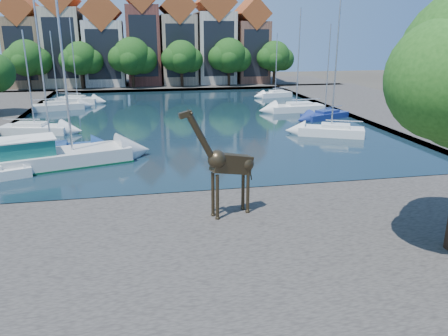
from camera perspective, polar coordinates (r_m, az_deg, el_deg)
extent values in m
plane|color=#38332B|center=(25.69, 1.38, -3.70)|extent=(160.00, 160.00, 0.00)
cube|color=black|center=(48.57, -4.69, 6.38)|extent=(38.00, 50.00, 0.08)
cube|color=#4A4540|center=(19.40, 5.86, -10.29)|extent=(50.00, 14.00, 0.50)
cube|color=#4A4540|center=(80.09, -7.32, 10.77)|extent=(60.00, 16.00, 0.50)
cube|color=#4A4540|center=(56.91, 21.39, 7.08)|extent=(14.00, 52.00, 0.50)
cube|color=#836647|center=(81.46, -24.32, 13.60)|extent=(5.39, 9.00, 11.00)
cube|color=#A95021|center=(81.47, -24.93, 18.28)|extent=(5.44, 9.18, 5.44)
cube|color=black|center=(77.09, -25.05, 13.38)|extent=(4.40, 0.05, 8.25)
cube|color=#B5A88B|center=(80.33, -20.10, 14.57)|extent=(5.88, 9.00, 12.50)
cube|color=black|center=(75.90, -20.60, 14.41)|extent=(4.80, 0.05, 9.38)
cube|color=beige|center=(79.67, -15.27, 14.25)|extent=(6.37, 9.00, 10.50)
cube|color=#A95021|center=(79.66, -15.67, 19.04)|extent=(6.43, 9.18, 6.43)
cube|color=black|center=(75.20, -15.49, 14.09)|extent=(5.20, 0.05, 7.88)
cube|color=brown|center=(79.45, -10.50, 15.46)|extent=(5.39, 9.00, 13.00)
cube|color=black|center=(74.98, -10.44, 15.37)|extent=(4.40, 0.05, 9.75)
cube|color=tan|center=(79.79, -6.01, 15.11)|extent=(5.88, 9.00, 11.50)
cube|color=#A95021|center=(79.84, -6.18, 20.19)|extent=(5.94, 9.18, 5.94)
cube|color=black|center=(75.33, -5.69, 14.99)|extent=(4.80, 0.05, 8.62)
cube|color=beige|center=(80.63, -1.24, 15.40)|extent=(6.37, 9.00, 12.00)
cube|color=#A95021|center=(80.72, -1.28, 20.68)|extent=(6.43, 9.18, 6.43)
cube|color=black|center=(76.22, -0.65, 15.29)|extent=(5.20, 0.05, 9.00)
cube|color=brown|center=(82.01, 3.40, 14.88)|extent=(5.39, 9.00, 10.50)
cube|color=#A95021|center=(81.99, 3.48, 19.40)|extent=(5.44, 9.18, 5.44)
cube|color=black|center=(77.68, 4.24, 14.73)|extent=(4.40, 0.05, 7.88)
cylinder|color=#332114|center=(76.14, -24.11, 10.50)|extent=(0.50, 0.50, 3.20)
sphere|color=#194113|center=(75.90, -24.42, 12.94)|extent=(5.60, 5.60, 5.60)
sphere|color=#194113|center=(75.87, -23.05, 12.68)|extent=(4.20, 4.20, 4.20)
sphere|color=#194113|center=(75.89, -25.61, 12.58)|extent=(3.92, 3.92, 3.92)
cylinder|color=#332114|center=(74.78, -18.04, 11.04)|extent=(0.50, 0.50, 3.20)
sphere|color=#194113|center=(74.55, -18.27, 13.45)|extent=(5.20, 5.20, 5.20)
sphere|color=#194113|center=(74.70, -16.99, 13.17)|extent=(3.90, 3.90, 3.90)
sphere|color=#194113|center=(74.35, -19.40, 13.14)|extent=(3.64, 3.64, 3.64)
cylinder|color=#332114|center=(74.26, -11.79, 11.48)|extent=(0.50, 0.50, 3.20)
sphere|color=#194113|center=(74.01, -11.96, 14.09)|extent=(6.00, 6.00, 6.00)
sphere|color=#194113|center=(74.35, -10.50, 13.73)|extent=(4.50, 4.50, 4.50)
sphere|color=#194113|center=(73.67, -13.26, 13.76)|extent=(4.20, 4.20, 4.20)
cylinder|color=#332114|center=(74.60, -5.51, 11.78)|extent=(0.50, 0.50, 3.20)
sphere|color=#194113|center=(74.36, -5.59, 14.25)|extent=(5.40, 5.40, 5.40)
sphere|color=#194113|center=(74.86, -4.33, 13.89)|extent=(4.05, 4.05, 4.05)
sphere|color=#194113|center=(73.85, -6.73, 13.98)|extent=(3.78, 3.78, 3.78)
cylinder|color=#332114|center=(75.79, 0.65, 11.94)|extent=(0.50, 0.50, 3.20)
sphere|color=#194113|center=(75.55, 0.66, 14.47)|extent=(5.80, 5.80, 5.80)
sphere|color=#194113|center=(76.24, 1.93, 14.05)|extent=(4.35, 4.35, 4.35)
sphere|color=#194113|center=(74.87, -0.52, 14.22)|extent=(4.06, 4.06, 4.06)
cylinder|color=#332114|center=(77.78, 6.56, 11.97)|extent=(0.50, 0.50, 3.20)
sphere|color=#194113|center=(77.56, 6.64, 14.30)|extent=(5.20, 5.20, 5.20)
sphere|color=#194113|center=(78.35, 7.68, 13.91)|extent=(3.90, 3.90, 3.90)
sphere|color=#194113|center=(76.78, 5.67, 14.10)|extent=(3.64, 3.64, 3.64)
cylinder|color=#322819|center=(21.00, -0.87, -3.86)|extent=(0.17, 0.17, 2.25)
cylinder|color=#322819|center=(21.39, -1.46, -3.46)|extent=(0.17, 0.17, 2.25)
cylinder|color=#322819|center=(21.80, 3.14, -3.07)|extent=(0.17, 0.17, 2.25)
cylinder|color=#322819|center=(22.18, 2.50, -2.70)|extent=(0.17, 0.17, 2.25)
cube|color=#322819|center=(21.12, 1.01, 0.58)|extent=(2.26, 1.22, 1.32)
cylinder|color=#322819|center=(20.03, -2.97, 3.96)|extent=(1.47, 0.74, 2.33)
cube|color=#322819|center=(19.48, -5.08, 6.97)|extent=(0.66, 0.37, 0.36)
cube|color=silver|center=(33.10, -21.19, 1.31)|extent=(10.78, 5.87, 1.34)
cube|color=#155F55|center=(32.77, -24.51, 2.34)|extent=(4.15, 3.23, 1.23)
cylinder|color=#B2B2B7|center=(32.28, -20.09, 11.02)|extent=(0.16, 0.16, 10.27)
cube|color=navy|center=(35.99, -21.57, 2.14)|extent=(7.46, 3.09, 0.91)
cube|color=navy|center=(35.92, -21.62, 2.61)|extent=(3.31, 2.02, 0.51)
cylinder|color=#B2B2B7|center=(35.07, -22.59, 11.01)|extent=(0.12, 0.12, 10.71)
cube|color=silver|center=(44.94, -23.46, 4.77)|extent=(6.54, 3.45, 0.93)
cube|color=silver|center=(44.88, -23.51, 5.16)|extent=(2.98, 2.07, 0.52)
cylinder|color=#B2B2B7|center=(44.29, -24.17, 10.54)|extent=(0.12, 0.12, 8.63)
cube|color=silver|center=(57.82, -20.81, 7.60)|extent=(6.20, 3.46, 0.95)
cube|color=silver|center=(57.77, -20.84, 7.91)|extent=(2.85, 2.04, 0.53)
cylinder|color=#B2B2B7|center=(57.32, -21.30, 12.06)|extent=(0.13, 0.13, 8.53)
cube|color=silver|center=(62.64, -18.57, 8.47)|extent=(5.90, 3.58, 0.90)
cube|color=silver|center=(62.59, -18.59, 8.74)|extent=(2.74, 2.05, 0.50)
cylinder|color=#B2B2B7|center=(62.12, -19.05, 13.35)|extent=(0.12, 0.12, 10.22)
cube|color=white|center=(41.47, 13.81, 4.81)|extent=(6.15, 4.30, 1.00)
cube|color=white|center=(41.40, 13.85, 5.26)|extent=(2.92, 2.37, 0.56)
cylinder|color=#B2B2B7|center=(40.65, 14.42, 12.94)|extent=(0.13, 0.13, 11.23)
cube|color=navy|center=(49.73, 13.03, 6.79)|extent=(5.92, 3.96, 0.83)
cube|color=navy|center=(49.68, 13.05, 7.10)|extent=(2.79, 2.21, 0.46)
cylinder|color=#B2B2B7|center=(49.11, 13.42, 12.40)|extent=(0.11, 0.11, 9.31)
cube|color=white|center=(53.68, 9.40, 7.83)|extent=(6.69, 2.70, 0.98)
cube|color=white|center=(53.63, 9.42, 8.17)|extent=(2.97, 1.78, 0.54)
cylinder|color=#B2B2B7|center=(53.06, 9.71, 14.00)|extent=(0.13, 0.13, 11.03)
cube|color=white|center=(65.47, 6.70, 9.59)|extent=(5.07, 2.64, 0.89)
cube|color=white|center=(65.43, 6.71, 9.84)|extent=(2.31, 1.59, 0.49)
cylinder|color=#B2B2B7|center=(65.03, 6.84, 13.45)|extent=(0.12, 0.12, 8.37)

